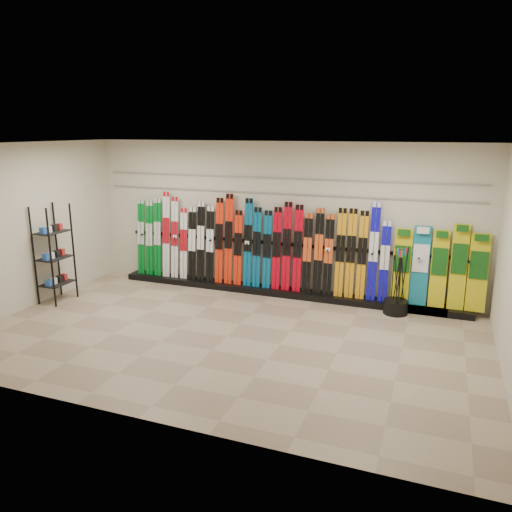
% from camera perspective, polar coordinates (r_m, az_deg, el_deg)
% --- Properties ---
extents(floor, '(8.00, 8.00, 0.00)m').
position_cam_1_polar(floor, '(8.10, -3.32, -9.14)').
color(floor, gray).
rests_on(floor, ground).
extents(back_wall, '(8.00, 0.00, 8.00)m').
position_cam_1_polar(back_wall, '(9.92, 2.42, 4.31)').
color(back_wall, beige).
rests_on(back_wall, floor).
extents(left_wall, '(0.00, 5.00, 5.00)m').
position_cam_1_polar(left_wall, '(9.93, -25.11, 2.97)').
color(left_wall, beige).
rests_on(left_wall, floor).
extents(ceiling, '(8.00, 8.00, 0.00)m').
position_cam_1_polar(ceiling, '(7.44, -3.66, 12.58)').
color(ceiling, silver).
rests_on(ceiling, back_wall).
extents(ski_rack_base, '(8.00, 0.40, 0.12)m').
position_cam_1_polar(ski_rack_base, '(10.00, 3.16, -4.13)').
color(ski_rack_base, black).
rests_on(ski_rack_base, floor).
extents(skis, '(5.37, 0.18, 1.84)m').
position_cam_1_polar(skis, '(10.00, -0.43, 1.17)').
color(skis, '#04691E').
rests_on(skis, ski_rack_base).
extents(snowboards, '(1.60, 0.23, 1.51)m').
position_cam_1_polar(snowboards, '(9.44, 20.21, -1.31)').
color(snowboards, gold).
rests_on(snowboards, ski_rack_base).
extents(accessory_rack, '(0.40, 0.60, 1.86)m').
position_cam_1_polar(accessory_rack, '(10.17, -22.07, 0.23)').
color(accessory_rack, black).
rests_on(accessory_rack, floor).
extents(pole_bin, '(0.43, 0.43, 0.25)m').
position_cam_1_polar(pole_bin, '(9.33, 15.65, -5.62)').
color(pole_bin, black).
rests_on(pole_bin, floor).
extents(ski_poles, '(0.25, 0.36, 1.18)m').
position_cam_1_polar(ski_poles, '(9.18, 15.99, -2.78)').
color(ski_poles, black).
rests_on(ski_poles, pole_bin).
extents(slatwall_rail_0, '(7.60, 0.02, 0.03)m').
position_cam_1_polar(slatwall_rail_0, '(9.82, 2.41, 7.16)').
color(slatwall_rail_0, gray).
rests_on(slatwall_rail_0, back_wall).
extents(slatwall_rail_1, '(7.60, 0.02, 0.03)m').
position_cam_1_polar(slatwall_rail_1, '(9.79, 2.43, 8.90)').
color(slatwall_rail_1, gray).
rests_on(slatwall_rail_1, back_wall).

